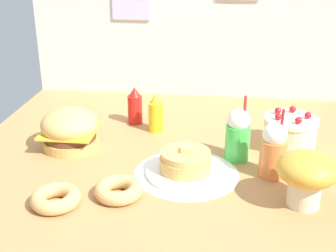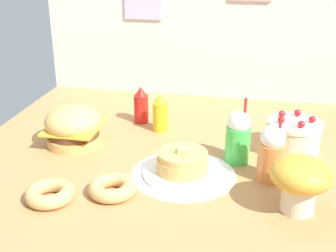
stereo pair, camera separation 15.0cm
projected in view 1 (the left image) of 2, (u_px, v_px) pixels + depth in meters
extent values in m
cube|color=#B27F4C|center=(164.00, 169.00, 2.07)|extent=(1.98, 2.11, 0.02)
cube|color=silver|center=(185.00, 20.00, 2.84)|extent=(1.98, 0.03, 0.99)
cube|color=silver|center=(131.00, 2.00, 2.82)|extent=(0.24, 0.01, 0.21)
cylinder|color=white|center=(186.00, 174.00, 2.01)|extent=(0.47, 0.47, 0.00)
cylinder|color=#DBA859|center=(71.00, 143.00, 2.26)|extent=(0.28, 0.28, 0.05)
cylinder|color=#59331E|center=(70.00, 135.00, 2.24)|extent=(0.25, 0.25, 0.04)
cube|color=yellow|center=(70.00, 130.00, 2.23)|extent=(0.26, 0.26, 0.01)
ellipsoid|color=#E5B260|center=(70.00, 124.00, 2.22)|extent=(0.28, 0.28, 0.16)
cylinder|color=white|center=(186.00, 172.00, 2.00)|extent=(0.36, 0.36, 0.02)
cylinder|color=#E0AD5B|center=(185.00, 167.00, 2.00)|extent=(0.23, 0.23, 0.03)
cylinder|color=#E0AD5B|center=(185.00, 161.00, 1.99)|extent=(0.23, 0.23, 0.03)
cylinder|color=#E0AD5B|center=(186.00, 155.00, 1.98)|extent=(0.22, 0.22, 0.03)
cube|color=#F7E072|center=(187.00, 150.00, 1.96)|extent=(0.05, 0.05, 0.02)
cylinder|color=beige|center=(290.00, 135.00, 2.24)|extent=(0.26, 0.26, 0.14)
cylinder|color=#F4EACC|center=(291.00, 120.00, 2.21)|extent=(0.27, 0.27, 0.02)
sphere|color=red|center=(308.00, 115.00, 2.19)|extent=(0.03, 0.03, 0.03)
sphere|color=red|center=(293.00, 109.00, 2.26)|extent=(0.03, 0.03, 0.03)
sphere|color=red|center=(278.00, 111.00, 2.24)|extent=(0.03, 0.03, 0.03)
sphere|color=red|center=(278.00, 117.00, 2.17)|extent=(0.03, 0.03, 0.03)
sphere|color=red|center=(298.00, 120.00, 2.13)|extent=(0.03, 0.03, 0.03)
cylinder|color=red|center=(135.00, 110.00, 2.53)|extent=(0.08, 0.08, 0.16)
cone|color=red|center=(134.00, 92.00, 2.49)|extent=(0.06, 0.06, 0.05)
cylinder|color=yellow|center=(156.00, 117.00, 2.43)|extent=(0.08, 0.08, 0.16)
cone|color=yellow|center=(156.00, 98.00, 2.39)|extent=(0.06, 0.06, 0.05)
cylinder|color=green|center=(237.00, 142.00, 2.12)|extent=(0.12, 0.12, 0.17)
sphere|color=white|center=(239.00, 120.00, 2.07)|extent=(0.11, 0.11, 0.11)
cylinder|color=red|center=(244.00, 113.00, 2.06)|extent=(0.01, 0.03, 0.17)
cylinder|color=orange|center=(273.00, 158.00, 1.96)|extent=(0.12, 0.12, 0.17)
sphere|color=white|center=(275.00, 134.00, 1.92)|extent=(0.11, 0.11, 0.11)
cylinder|color=red|center=(281.00, 127.00, 1.90)|extent=(0.01, 0.04, 0.17)
torus|color=tan|center=(56.00, 198.00, 1.76)|extent=(0.20, 0.20, 0.06)
torus|color=#D89ED8|center=(56.00, 197.00, 1.76)|extent=(0.19, 0.19, 0.05)
torus|color=tan|center=(119.00, 190.00, 1.82)|extent=(0.20, 0.20, 0.06)
torus|color=brown|center=(119.00, 189.00, 1.82)|extent=(0.19, 0.19, 0.05)
cylinder|color=beige|center=(304.00, 193.00, 1.76)|extent=(0.13, 0.13, 0.11)
ellipsoid|color=gold|center=(307.00, 169.00, 1.72)|extent=(0.23, 0.23, 0.13)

